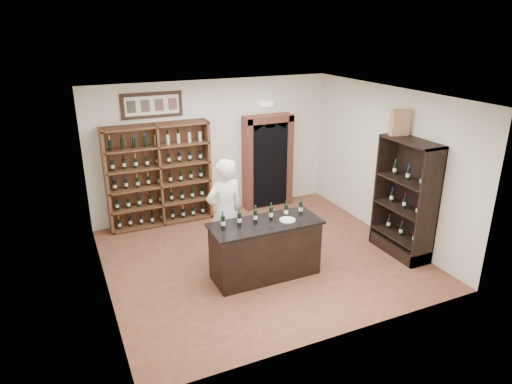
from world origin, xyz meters
TOP-DOWN VIEW (x-y plane):
  - floor at (0.00, 0.00)m, footprint 5.50×5.50m
  - ceiling at (0.00, 0.00)m, footprint 5.50×5.50m
  - wall_back at (0.00, 2.50)m, footprint 5.50×0.04m
  - wall_left at (-2.75, 0.00)m, footprint 0.04×5.00m
  - wall_right at (2.75, 0.00)m, footprint 0.04×5.00m
  - wine_shelf at (-1.30, 2.33)m, footprint 2.20×0.38m
  - framed_picture at (-1.30, 2.47)m, footprint 1.25×0.04m
  - arched_doorway at (1.25, 2.33)m, footprint 1.17×0.35m
  - emergency_light at (1.25, 2.42)m, footprint 0.30×0.10m
  - tasting_counter at (-0.20, -0.60)m, footprint 1.88×0.78m
  - counter_bottle_0 at (-0.92, -0.51)m, footprint 0.07×0.07m
  - counter_bottle_1 at (-0.63, -0.51)m, footprint 0.07×0.07m
  - counter_bottle_2 at (-0.34, -0.51)m, footprint 0.07×0.07m
  - counter_bottle_3 at (-0.06, -0.51)m, footprint 0.07×0.07m
  - counter_bottle_4 at (0.23, -0.51)m, footprint 0.07×0.07m
  - counter_bottle_5 at (0.52, -0.51)m, footprint 0.07×0.07m
  - side_cabinet at (2.52, -0.90)m, footprint 0.48×1.20m
  - shopkeeper at (-0.65, 0.12)m, footprint 0.79×0.60m
  - plate at (0.17, -0.68)m, footprint 0.27×0.27m
  - wine_crate at (2.51, -0.52)m, footprint 0.35×0.22m

SIDE VIEW (x-z plane):
  - floor at x=0.00m, z-range 0.00..0.00m
  - tasting_counter at x=-0.20m, z-range -0.01..0.99m
  - side_cabinet at x=2.52m, z-range -0.35..1.85m
  - shopkeeper at x=-0.65m, z-range 0.00..1.97m
  - plate at x=0.17m, z-range 1.00..1.02m
  - wine_shelf at x=-1.30m, z-range 0.00..2.20m
  - counter_bottle_0 at x=-0.92m, z-range 0.96..1.26m
  - counter_bottle_1 at x=-0.63m, z-range 0.96..1.26m
  - counter_bottle_2 at x=-0.34m, z-range 0.96..1.26m
  - counter_bottle_3 at x=-0.06m, z-range 0.96..1.26m
  - counter_bottle_4 at x=0.23m, z-range 0.96..1.26m
  - counter_bottle_5 at x=0.52m, z-range 0.96..1.26m
  - arched_doorway at x=1.25m, z-range 0.05..2.22m
  - wall_back at x=0.00m, z-range 0.00..3.00m
  - wall_left at x=-2.75m, z-range 0.00..3.00m
  - wall_right at x=2.75m, z-range 0.00..3.00m
  - emergency_light at x=1.25m, z-range 2.35..2.45m
  - wine_crate at x=2.51m, z-range 2.20..2.67m
  - framed_picture at x=-1.30m, z-range 2.29..2.81m
  - ceiling at x=0.00m, z-range 3.00..3.00m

